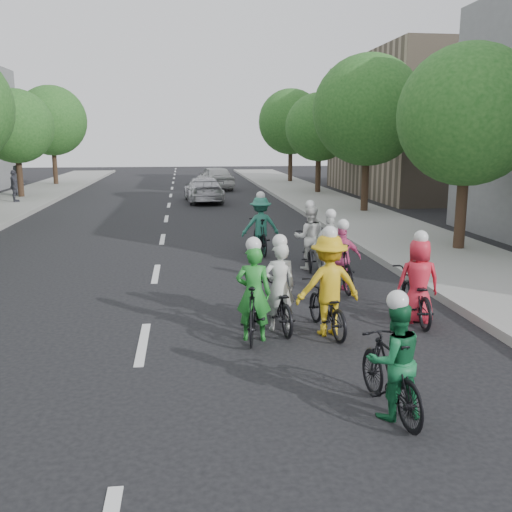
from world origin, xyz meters
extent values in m
plane|color=black|center=(0.00, 0.00, 0.00)|extent=(120.00, 120.00, 0.00)
cube|color=gray|center=(8.00, 10.00, 0.07)|extent=(4.00, 80.00, 0.15)
cube|color=#999993|center=(6.05, 10.00, 0.09)|extent=(0.18, 80.00, 0.18)
cube|color=gray|center=(16.00, 24.00, 4.00)|extent=(10.00, 14.00, 8.00)
cylinder|color=black|center=(-8.20, 24.00, 1.14)|extent=(0.32, 0.32, 2.27)
sphere|color=#1E531B|center=(-8.20, 24.00, 3.97)|extent=(4.00, 4.00, 4.00)
cylinder|color=black|center=(-8.20, 33.00, 1.24)|extent=(0.32, 0.32, 2.48)
sphere|color=#1E531B|center=(-8.20, 33.00, 4.53)|extent=(4.80, 4.80, 4.80)
cylinder|color=black|center=(8.80, 6.60, 1.14)|extent=(0.32, 0.32, 2.27)
sphere|color=#1E531B|center=(8.80, 6.60, 3.97)|extent=(4.00, 4.00, 4.00)
cylinder|color=black|center=(8.80, 15.60, 1.24)|extent=(0.32, 0.32, 2.48)
sphere|color=#1E531B|center=(8.80, 15.60, 4.53)|extent=(4.80, 4.80, 4.80)
cylinder|color=black|center=(8.80, 24.60, 1.14)|extent=(0.32, 0.32, 2.27)
sphere|color=#1E531B|center=(8.80, 24.60, 3.97)|extent=(4.00, 4.00, 4.00)
cylinder|color=black|center=(8.80, 33.60, 1.24)|extent=(0.32, 0.32, 2.48)
sphere|color=#1E531B|center=(8.80, 33.60, 4.53)|extent=(4.80, 4.80, 4.80)
imported|color=black|center=(2.36, 0.54, 0.46)|extent=(0.75, 1.79, 0.92)
imported|color=silver|center=(2.36, 0.44, 0.78)|extent=(0.60, 0.42, 1.57)
sphere|color=silver|center=(2.36, 0.44, 1.59)|extent=(0.26, 0.26, 0.26)
imported|color=black|center=(3.19, -2.84, 0.50)|extent=(0.63, 1.70, 1.00)
imported|color=#166337|center=(3.19, -2.94, 0.72)|extent=(0.76, 0.62, 1.45)
sphere|color=silver|center=(3.19, -2.94, 1.47)|extent=(0.26, 0.26, 0.26)
imported|color=black|center=(3.15, 0.19, 0.45)|extent=(0.80, 1.76, 0.89)
imported|color=gold|center=(3.15, 0.09, 0.88)|extent=(1.20, 0.79, 1.75)
sphere|color=silver|center=(3.15, 0.09, 1.77)|extent=(0.26, 0.26, 0.26)
imported|color=black|center=(4.18, 2.97, 0.55)|extent=(0.55, 1.83, 1.09)
imported|color=#E65191|center=(4.18, 2.87, 0.73)|extent=(0.86, 0.37, 1.46)
sphere|color=silver|center=(4.18, 2.87, 1.48)|extent=(0.26, 0.26, 0.26)
imported|color=black|center=(4.95, 0.61, 0.48)|extent=(0.84, 1.89, 0.96)
imported|color=red|center=(4.95, 0.51, 0.79)|extent=(0.82, 0.58, 1.57)
sphere|color=silver|center=(4.95, 0.51, 1.59)|extent=(0.26, 0.26, 0.26)
imported|color=black|center=(1.85, 0.06, 0.48)|extent=(0.72, 1.67, 0.97)
imported|color=#25892D|center=(1.85, -0.04, 0.81)|extent=(0.64, 0.48, 1.61)
sphere|color=silver|center=(1.85, -0.04, 1.63)|extent=(0.26, 0.26, 0.26)
imported|color=black|center=(3.93, 5.15, 0.46)|extent=(0.87, 1.84, 0.93)
imported|color=white|center=(3.93, 5.05, 0.82)|extent=(0.88, 0.74, 1.65)
sphere|color=silver|center=(3.93, 5.05, 1.67)|extent=(0.26, 0.26, 0.26)
imported|color=black|center=(2.93, 7.16, 0.54)|extent=(0.63, 1.83, 1.08)
imported|color=#277660|center=(2.93, 7.06, 0.85)|extent=(1.14, 0.71, 1.70)
sphere|color=silver|center=(2.93, 7.06, 1.72)|extent=(0.26, 0.26, 0.26)
imported|color=black|center=(4.29, 4.42, 0.43)|extent=(0.65, 1.68, 0.87)
imported|color=white|center=(4.29, 4.32, 0.75)|extent=(0.90, 0.41, 1.51)
sphere|color=silver|center=(4.29, 4.32, 1.53)|extent=(0.26, 0.26, 0.26)
imported|color=silver|center=(1.81, 21.23, 0.66)|extent=(2.14, 4.66, 1.32)
imported|color=silver|center=(2.86, 28.97, 0.77)|extent=(2.61, 4.77, 1.54)
imported|color=#474753|center=(-7.76, 21.21, 0.96)|extent=(0.74, 1.02, 1.61)
imported|color=#44454F|center=(-8.57, 24.88, 1.00)|extent=(0.83, 0.98, 1.69)
camera|label=1|loc=(0.72, -9.11, 3.34)|focal=40.00mm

